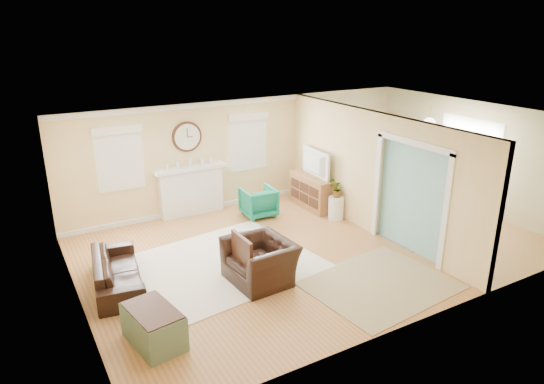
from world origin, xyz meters
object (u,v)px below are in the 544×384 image
at_px(eames_chair, 260,261).
at_px(credenza, 312,192).
at_px(sofa, 117,271).
at_px(dining_table, 404,204).
at_px(green_chair, 258,202).

distance_m(eames_chair, credenza, 3.79).
bearing_deg(sofa, dining_table, -82.68).
bearing_deg(green_chair, sofa, 27.46).
bearing_deg(dining_table, sofa, 98.07).
bearing_deg(sofa, green_chair, -57.32).
height_order(credenza, dining_table, credenza).
distance_m(eames_chair, dining_table, 4.41).
bearing_deg(green_chair, credenza, 176.28).
xyz_separation_m(sofa, green_chair, (3.64, 1.64, 0.06)).
bearing_deg(credenza, sofa, -163.72).
height_order(green_chair, credenza, credenza).
distance_m(eames_chair, green_chair, 3.05).
bearing_deg(credenza, green_chair, 173.07).
relative_size(sofa, eames_chair, 1.66).
xyz_separation_m(green_chair, credenza, (1.39, -0.17, 0.06)).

